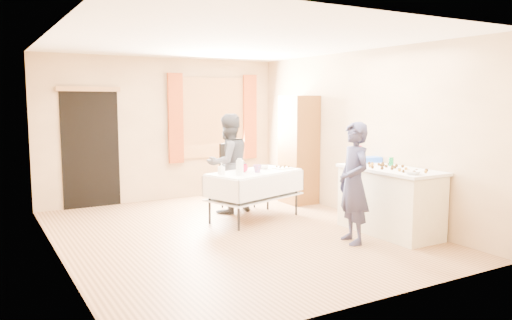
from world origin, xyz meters
TOP-DOWN VIEW (x-y plane):
  - floor at (0.00, 0.00)m, footprint 4.50×5.50m
  - ceiling at (0.00, 0.00)m, footprint 4.50×5.50m
  - wall_back at (0.00, 2.76)m, footprint 4.50×0.02m
  - wall_front at (0.00, -2.76)m, footprint 4.50×0.02m
  - wall_left at (-2.26, 0.00)m, footprint 0.02×5.50m
  - wall_right at (2.26, 0.00)m, footprint 0.02×5.50m
  - window_frame at (1.00, 2.72)m, footprint 1.32×0.06m
  - window_pane at (1.00, 2.71)m, footprint 1.20×0.02m
  - curtain_left at (0.22, 2.67)m, footprint 0.28×0.06m
  - curtain_right at (1.78, 2.67)m, footprint 0.28×0.06m
  - doorway at (-1.30, 2.73)m, footprint 0.95×0.04m
  - door_lintel at (-1.30, 2.70)m, footprint 1.05×0.06m
  - cabinet at (1.99, 1.26)m, footprint 0.50×0.60m
  - counter at (1.89, -1.08)m, footprint 0.71×1.49m
  - party_table at (0.68, 0.55)m, footprint 1.65×1.18m
  - chair at (0.85, 1.44)m, footprint 0.57×0.57m
  - girl at (1.15, -1.19)m, footprint 0.73×0.63m
  - woman at (0.55, 1.19)m, footprint 0.99×0.87m
  - soda_can at (2.06, -0.91)m, footprint 0.09×0.09m
  - mixing_bowl at (1.70, -1.65)m, footprint 0.31×0.31m
  - foam_block at (1.85, -0.45)m, footprint 0.17×0.14m
  - blue_basket at (2.11, -0.44)m, footprint 0.33×0.25m
  - pitcher at (0.29, 0.30)m, footprint 0.11×0.11m
  - cup_red at (0.48, 0.56)m, footprint 0.19×0.19m
  - cup_rainbow at (0.65, 0.42)m, footprint 0.24×0.24m
  - small_bowl at (0.94, 0.73)m, footprint 0.26×0.26m
  - pastry_tray at (1.21, 0.58)m, footprint 0.30×0.23m
  - bottle at (0.10, 0.51)m, footprint 0.11×0.11m
  - cake_balls at (1.86, -1.11)m, footprint 0.48×1.04m

SIDE VIEW (x-z plane):
  - floor at x=0.00m, z-range -0.02..0.00m
  - chair at x=0.85m, z-range -0.22..0.88m
  - party_table at x=0.68m, z-range 0.07..0.82m
  - counter at x=1.89m, z-range 0.00..0.91m
  - pastry_tray at x=1.21m, z-range 0.75..0.77m
  - small_bowl at x=0.94m, z-range 0.75..0.80m
  - girl at x=1.15m, z-range 0.00..1.56m
  - cup_red at x=0.48m, z-range 0.75..0.87m
  - woman at x=0.55m, z-range 0.00..1.62m
  - cup_rainbow at x=0.65m, z-range 0.75..0.87m
  - bottle at x=0.10m, z-range 0.75..0.92m
  - pitcher at x=0.29m, z-range 0.75..0.97m
  - cake_balls at x=1.86m, z-range 0.91..0.95m
  - mixing_bowl at x=1.70m, z-range 0.91..0.96m
  - foam_block at x=1.85m, z-range 0.91..0.99m
  - blue_basket at x=2.11m, z-range 0.91..0.99m
  - cabinet at x=1.99m, z-range 0.00..1.91m
  - soda_can at x=2.06m, z-range 0.91..1.03m
  - doorway at x=-1.30m, z-range 0.00..2.00m
  - wall_back at x=0.00m, z-range 0.00..2.60m
  - wall_front at x=0.00m, z-range 0.00..2.60m
  - wall_left at x=-2.26m, z-range 0.00..2.60m
  - wall_right at x=2.26m, z-range 0.00..2.60m
  - window_frame at x=1.00m, z-range 0.74..2.26m
  - window_pane at x=1.00m, z-range 0.80..2.20m
  - curtain_left at x=0.22m, z-range 0.67..2.33m
  - curtain_right at x=1.78m, z-range 0.67..2.33m
  - door_lintel at x=-1.30m, z-range 1.98..2.06m
  - ceiling at x=0.00m, z-range 2.60..2.62m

